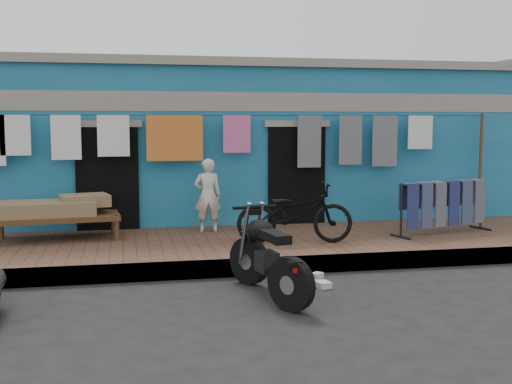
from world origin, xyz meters
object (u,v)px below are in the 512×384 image
object	(u,v)px
bicycle	(295,206)
jeans_rack	(443,206)
charpoy	(58,219)
motorcycle	(269,254)
seated_person	(208,195)

from	to	relation	value
bicycle	jeans_rack	world-z (taller)	bicycle
bicycle	charpoy	distance (m)	3.90
charpoy	bicycle	bearing A→B (deg)	-16.11
bicycle	charpoy	bearing A→B (deg)	81.79
bicycle	motorcycle	bearing A→B (deg)	164.65
charpoy	jeans_rack	size ratio (longest dim) A/B	1.07
motorcycle	jeans_rack	xyz separation A→B (m)	(3.67, 2.47, 0.17)
seated_person	charpoy	size ratio (longest dim) A/B	0.60
seated_person	motorcycle	size ratio (longest dim) A/B	0.73
bicycle	jeans_rack	size ratio (longest dim) A/B	0.92
seated_person	motorcycle	xyz separation A→B (m)	(0.31, -3.47, -0.35)
jeans_rack	bicycle	bearing A→B (deg)	-173.02
bicycle	motorcycle	distance (m)	2.34
charpoy	motorcycle	bearing A→B (deg)	-48.69
motorcycle	charpoy	size ratio (longest dim) A/B	0.83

